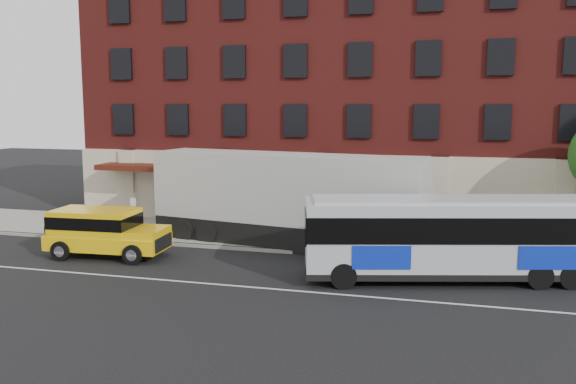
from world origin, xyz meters
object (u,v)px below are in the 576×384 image
(city_bus, at_px, (459,235))
(shipping_container, at_px, (286,201))
(sign_pole, at_px, (135,214))
(yellow_suv, at_px, (102,230))

(city_bus, distance_m, shipping_container, 8.94)
(city_bus, bearing_deg, sign_pole, 170.23)
(sign_pole, height_order, yellow_suv, sign_pole)
(yellow_suv, bearing_deg, city_bus, 0.90)
(yellow_suv, height_order, shipping_container, shipping_container)
(yellow_suv, xyz_separation_m, shipping_container, (7.46, 4.13, 0.99))
(city_bus, bearing_deg, shipping_container, 154.21)
(sign_pole, distance_m, city_bus, 15.73)
(sign_pole, bearing_deg, yellow_suv, -89.91)
(sign_pole, bearing_deg, city_bus, -9.77)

